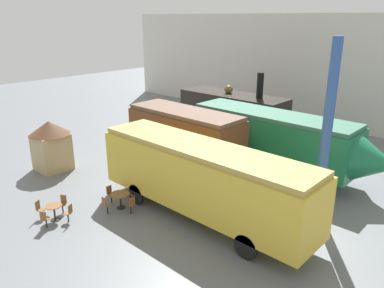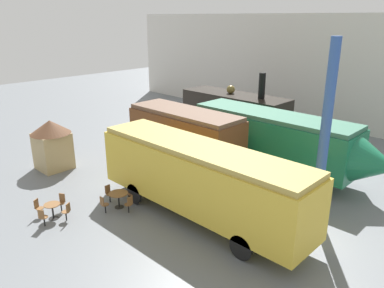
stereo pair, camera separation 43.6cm
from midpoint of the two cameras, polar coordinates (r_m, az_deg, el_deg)
The scene contains 19 objects.
ground_plane at distance 21.39m, azimuth 0.48°, elevation -5.24°, with size 80.00×80.00×0.00m, color slate.
backdrop_wall at distance 32.66m, azimuth 19.68°, elevation 10.33°, with size 44.00×0.15×9.00m.
steam_locomotive at distance 28.80m, azimuth 6.95°, elevation 5.27°, with size 8.50×2.66×5.03m.
streamlined_locomotive at distance 22.04m, azimuth 14.26°, elevation 0.70°, with size 11.93×2.69×3.47m.
passenger_coach_wooden at distance 21.92m, azimuth -0.52°, elevation 1.42°, with size 7.22×2.52×3.64m.
passenger_coach_vintage at distance 16.56m, azimuth 1.94°, elevation -4.97°, with size 10.81×2.54×3.47m.
cafe_table_near at distance 18.18m, azimuth -19.86°, elevation -9.17°, with size 0.72×0.72×0.73m.
cafe_table_mid at distance 18.34m, azimuth -10.47°, elevation -7.78°, with size 0.92×0.92×0.75m.
cafe_chair_0 at distance 18.72m, azimuth -18.63°, elevation -8.27°, with size 0.39×0.40×0.87m.
cafe_chair_1 at distance 18.58m, azimuth -21.76°, elevation -8.87°, with size 0.40×0.39×0.87m.
cafe_chair_2 at distance 17.66m, azimuth -21.15°, elevation -10.28°, with size 0.39×0.40×0.87m.
cafe_chair_3 at distance 17.81m, azimuth -17.85°, elevation -9.62°, with size 0.40×0.39×0.87m.
cafe_chair_4 at distance 19.01m, azimuth -11.93°, elevation -7.22°, with size 0.36×0.36×0.87m.
cafe_chair_5 at distance 17.98m, azimuth -12.63°, elevation -8.86°, with size 0.36×0.36×0.87m.
cafe_chair_6 at distance 17.77m, azimuth -8.86°, elevation -8.95°, with size 0.36×0.36×0.87m.
cafe_chair_7 at distance 18.81m, azimuth -8.38°, elevation -7.28°, with size 0.36×0.36×0.87m.
visitor_person at distance 21.51m, azimuth -5.34°, elevation -2.53°, with size 0.34×0.34×1.69m.
ticket_kiosk at distance 23.64m, azimuth -20.08°, elevation 0.29°, with size 2.34×2.34×3.00m.
support_pillar at distance 17.20m, azimuth 20.32°, elevation 1.69°, with size 0.44×0.44×8.00m.
Camera 2 is at (13.61, -14.01, 8.72)m, focal length 35.00 mm.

